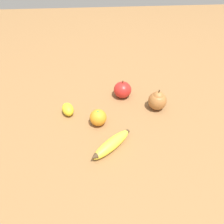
{
  "coord_description": "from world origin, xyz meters",
  "views": [
    {
      "loc": [
        -0.57,
        0.1,
        0.66
      ],
      "look_at": [
        0.1,
        0.06,
        0.03
      ],
      "focal_mm": 35.0,
      "sensor_mm": 36.0,
      "label": 1
    }
  ],
  "objects": [
    {
      "name": "pear",
      "position": [
        0.14,
        -0.14,
        0.04
      ],
      "size": [
        0.08,
        0.08,
        0.1
      ],
      "color": "#A36633",
      "rests_on": "ground_plane"
    },
    {
      "name": "apple",
      "position": [
        0.23,
        -0.0,
        0.04
      ],
      "size": [
        0.08,
        0.08,
        0.09
      ],
      "color": "red",
      "rests_on": "ground_plane"
    },
    {
      "name": "banana",
      "position": [
        -0.07,
        0.07,
        0.02
      ],
      "size": [
        0.15,
        0.16,
        0.04
      ],
      "rotation": [
        0.0,
        0.0,
        2.3
      ],
      "color": "yellow",
      "rests_on": "ground_plane"
    },
    {
      "name": "ground_plane",
      "position": [
        0.0,
        0.0,
        0.0
      ],
      "size": [
        3.0,
        3.0,
        0.0
      ],
      "primitive_type": "plane",
      "color": "olive"
    },
    {
      "name": "lemon",
      "position": [
        0.13,
        0.25,
        0.02
      ],
      "size": [
        0.08,
        0.07,
        0.05
      ],
      "rotation": [
        0.0,
        0.0,
        0.36
      ],
      "color": "yellow",
      "rests_on": "ground_plane"
    },
    {
      "name": "orange",
      "position": [
        0.06,
        0.12,
        0.03
      ],
      "size": [
        0.07,
        0.07,
        0.07
      ],
      "color": "orange",
      "rests_on": "ground_plane"
    }
  ]
}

